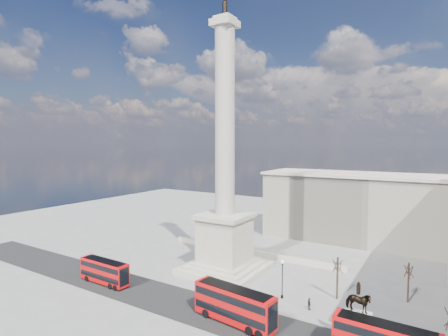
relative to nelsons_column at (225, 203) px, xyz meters
name	(u,v)px	position (x,y,z in m)	size (l,w,h in m)	color
ground	(210,279)	(0.00, -5.00, -12.92)	(180.00, 180.00, 0.00)	gray
asphalt_road	(200,309)	(5.00, -15.00, -12.91)	(120.00, 9.00, 0.01)	black
nelsons_column	(225,203)	(0.00, 0.00, 0.00)	(14.00, 14.00, 49.85)	#B9B19A
balustrade_wall	(252,252)	(0.00, 11.00, -12.37)	(40.00, 0.60, 1.10)	beige
building_northeast	(371,208)	(20.00, 35.00, -4.59)	(51.00, 17.00, 16.60)	beige
red_bus_a	(105,271)	(-14.24, -16.04, -10.79)	(10.02, 2.52, 4.05)	red
red_bus_b	(235,305)	(11.28, -15.82, -10.41)	(12.03, 4.02, 4.78)	red
victorian_lamp	(282,276)	(13.74, -5.40, -9.40)	(0.51, 0.51, 5.97)	black
equestrian_statue	(357,324)	(26.22, -12.86, -10.21)	(3.74, 2.80, 7.85)	beige
bare_tree_mid	(338,264)	(21.03, -1.19, -7.50)	(1.81, 1.81, 6.88)	#332319
bare_tree_far	(409,270)	(30.39, 3.27, -7.88)	(1.57, 1.57, 6.40)	#332319
pedestrian_walking	(358,334)	(26.09, -11.50, -12.14)	(0.57, 0.37, 1.56)	black
pedestrian_standing	(365,331)	(26.70, -10.40, -11.99)	(0.91, 0.71, 1.86)	black
pedestrian_crossing	(309,304)	(18.51, -6.90, -12.05)	(1.02, 0.43, 1.74)	black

